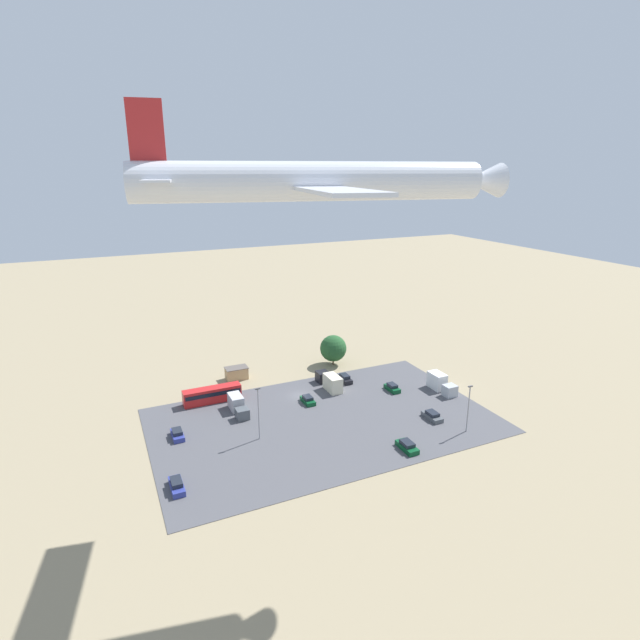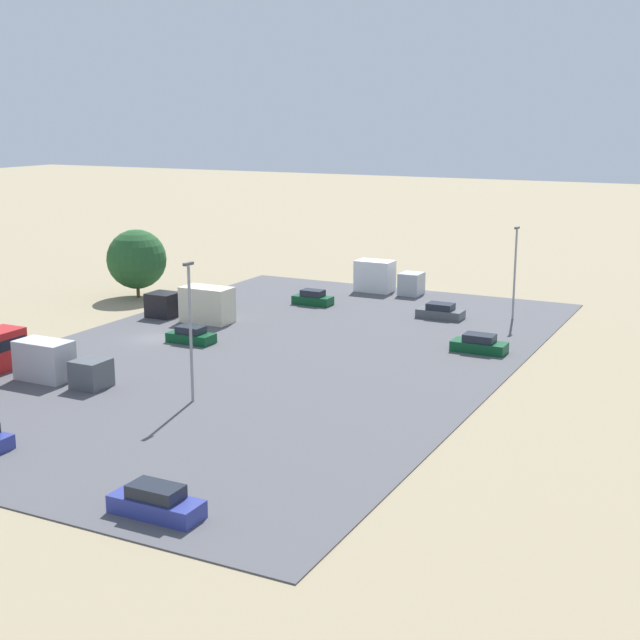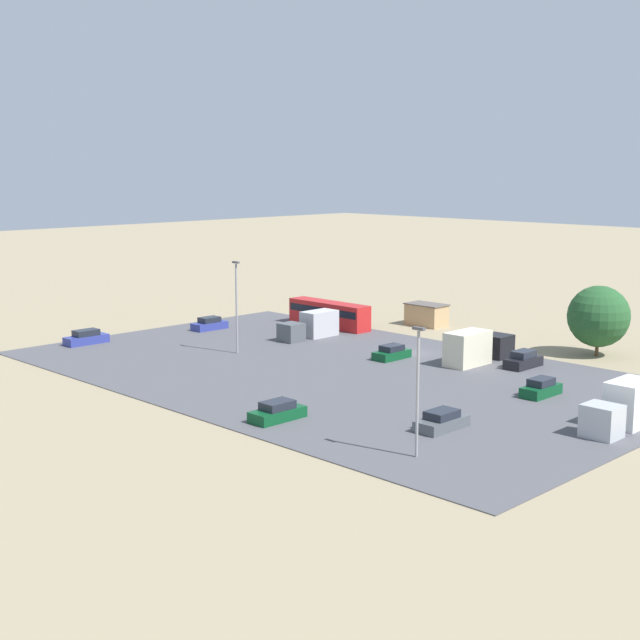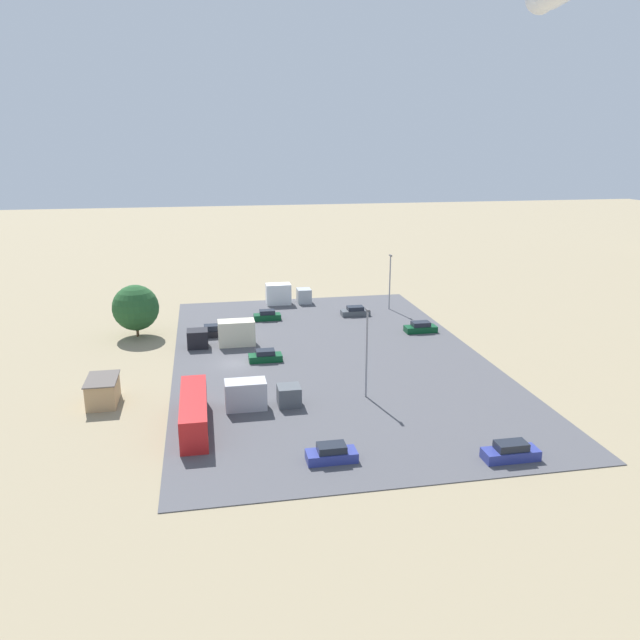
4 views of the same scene
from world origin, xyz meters
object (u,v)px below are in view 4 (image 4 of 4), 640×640
parked_truck_0 (286,295)px  parked_truck_1 (258,395)px  bus (194,411)px  shed_building (103,391)px  parked_car_2 (421,328)px  parked_car_1 (355,312)px  parked_truck_2 (226,334)px  parked_car_3 (213,332)px  parked_car_5 (511,452)px  parked_car_0 (265,356)px  parked_car_6 (267,316)px  parked_car_4 (332,454)px

parked_truck_0 → parked_truck_1: parked_truck_0 is taller
bus → parked_truck_0: size_ratio=1.54×
shed_building → parked_car_2: bearing=113.6°
parked_car_1 → parked_truck_2: bearing=-60.7°
bus → parked_car_3: bus is taller
bus → parked_truck_1: bus is taller
parked_car_5 → parked_car_0: bearing=32.0°
parked_car_3 → parked_car_6: (-6.98, 8.26, -0.05)m
parked_car_1 → parked_truck_0: (-9.26, -9.62, 0.96)m
parked_car_4 → parked_car_6: parked_car_6 is taller
parked_car_3 → parked_truck_1: parked_truck_1 is taller
parked_car_4 → parked_truck_1: (-12.20, -5.03, 0.71)m
parked_car_5 → parked_car_1: bearing=2.3°
parked_car_4 → bus: bearing=-127.7°
parked_car_0 → parked_car_5: parked_car_5 is taller
parked_truck_0 → parked_truck_2: (20.69, -10.77, -0.04)m
parked_truck_2 → parked_car_6: bearing=-30.4°
bus → parked_truck_2: bearing=80.7°
parked_car_4 → parked_car_5: (2.57, 14.92, 0.03)m
parked_truck_0 → parked_car_6: bearing=-23.7°
parked_car_4 → parked_truck_1: size_ratio=0.56×
bus → parked_car_3: bearing=85.2°
parked_car_3 → parked_truck_2: bearing=19.7°
parked_car_5 → parked_car_6: bearing=18.4°
parked_car_2 → parked_car_5: 37.00m
parked_car_4 → parked_truck_0: size_ratio=0.58×
parked_car_3 → parked_truck_1: bearing=8.9°
parked_truck_0 → parked_truck_2: size_ratio=0.84×
parked_car_5 → parked_truck_2: parked_truck_2 is taller
parked_car_0 → parked_car_1: parked_car_1 is taller
bus → parked_car_5: size_ratio=2.41×
shed_building → parked_truck_0: parked_truck_0 is taller
parked_car_0 → parked_car_1: 24.38m
parked_car_5 → parked_truck_2: bearing=32.1°
shed_building → parked_car_3: shed_building is taller
parked_car_4 → parked_truck_1: 13.22m
parked_car_5 → parked_truck_2: (-35.58, -22.30, 0.87)m
parked_car_1 → parked_truck_2: (11.43, -20.39, 0.92)m
parked_car_4 → parked_car_5: parked_car_5 is taller
parked_car_4 → parked_truck_0: bearing=176.4°
parked_car_1 → parked_car_5: 47.04m
parked_car_1 → parked_car_2: parked_car_2 is taller
parked_truck_1 → parked_truck_2: bearing=-173.6°
parked_car_1 → parked_car_6: 13.71m
bus → parked_car_4: (8.77, 11.35, -1.01)m
parked_car_4 → parked_car_6: bearing=-179.1°
parked_truck_1 → shed_building: bearing=-104.9°
parked_car_0 → parked_truck_0: (-27.74, 6.28, 0.96)m
parked_car_1 → parked_car_3: parked_car_3 is taller
parked_car_5 → parked_truck_0: size_ratio=0.64×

